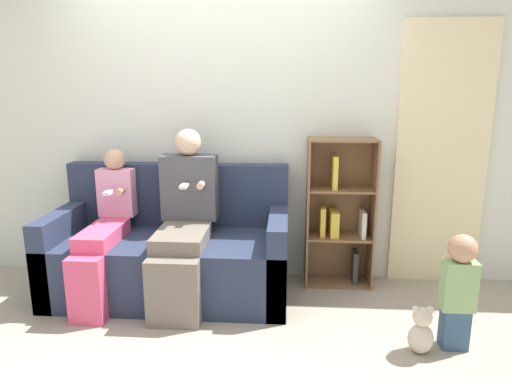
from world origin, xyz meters
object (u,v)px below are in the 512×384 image
toddler_standing (459,287)px  teddy_bear (421,331)px  adult_seated (185,215)px  child_seated (104,228)px  couch (171,254)px  bookshelf (339,213)px

toddler_standing → teddy_bear: toddler_standing is taller
adult_seated → teddy_bear: (1.61, -0.64, -0.53)m
adult_seated → child_seated: (-0.61, -0.05, -0.10)m
adult_seated → teddy_bear: 1.81m
adult_seated → toddler_standing: adult_seated is taller
couch → child_seated: bearing=-162.6°
toddler_standing → child_seated: bearing=168.2°
bookshelf → teddy_bear: 1.21m
couch → teddy_bear: size_ratio=5.80×
couch → bookshelf: bearing=12.8°
teddy_bear → bookshelf: bearing=111.3°
couch → toddler_standing: couch is taller
couch → teddy_bear: 1.90m
couch → adult_seated: bearing=-34.6°
adult_seated → child_seated: adult_seated is taller
child_seated → toddler_standing: child_seated is taller
child_seated → bookshelf: (1.81, 0.45, 0.02)m
adult_seated → bookshelf: bearing=18.5°
adult_seated → couch: bearing=145.4°
bookshelf → teddy_bear: (0.41, -1.04, -0.45)m
couch → child_seated: size_ratio=1.61×
bookshelf → adult_seated: bearing=-161.5°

